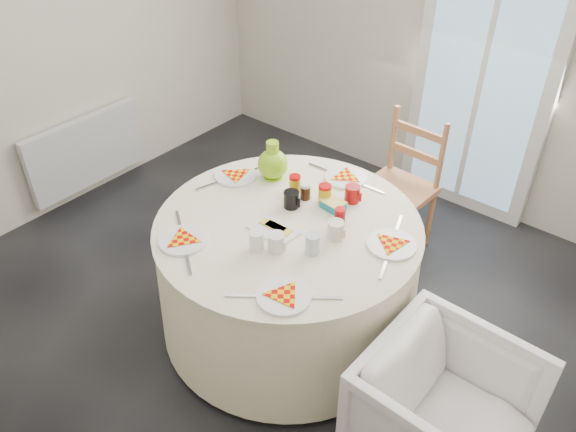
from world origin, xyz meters
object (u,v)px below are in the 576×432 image
Objects in this scene: table at (288,275)px; armchair at (447,404)px; green_pitcher at (273,160)px; wooden_chair at (398,189)px; radiator at (87,151)px.

table reaches higher than armchair.
armchair is 3.08× the size of green_pitcher.
table is 1.13m from armchair.
wooden_chair reaches higher than armchair.
green_pitcher is (-0.46, -0.75, 0.40)m from wooden_chair.
table is 0.68m from green_pitcher.
table is at bearing 80.27° from armchair.
green_pitcher is (1.75, 0.20, 0.49)m from radiator.
wooden_chair reaches higher than table.
armchair is 1.63m from green_pitcher.
table is 1.06m from wooden_chair.
armchair reaches higher than radiator.
radiator is 3.23m from armchair.
green_pitcher is (-0.36, 0.30, 0.49)m from table.
green_pitcher reaches higher than table.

